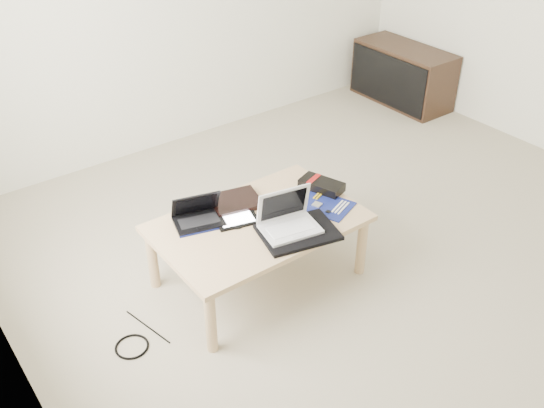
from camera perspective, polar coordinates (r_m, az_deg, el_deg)
ground at (r=3.73m, az=9.46°, el=-4.39°), size 4.00×4.00×0.00m
coffee_table at (r=3.27m, az=-1.31°, el=-2.29°), size 1.10×0.70×0.40m
media_cabinet at (r=5.63m, az=12.17°, el=11.79°), size 0.41×0.90×0.50m
book at (r=3.38m, az=-3.46°, el=0.25°), size 0.31×0.28×0.03m
netbook at (r=3.24m, az=-6.98°, el=-1.14°), size 0.30×0.25×0.17m
tablet at (r=3.26m, az=-3.41°, el=-1.37°), size 0.26×0.22×0.01m
remote at (r=3.31m, az=0.48°, el=-0.64°), size 0.11×0.20×0.02m
neoprene_sleeve at (r=3.15m, az=2.47°, el=-2.67°), size 0.45×0.37×0.02m
white_laptop at (r=3.14m, az=1.52°, el=-1.54°), size 0.33×0.26×0.21m
motherboard at (r=3.38m, az=5.07°, el=-0.08°), size 0.31×0.34×0.01m
gpu_box at (r=3.51m, az=4.69°, el=1.77°), size 0.20×0.28×0.06m
cable_coil at (r=3.22m, az=-3.40°, el=-1.84°), size 0.12×0.12×0.01m
floor_cable_coil at (r=3.18m, az=-13.05°, el=-12.95°), size 0.20×0.20×0.01m
floor_cable_trail at (r=3.26m, az=-11.61°, el=-11.25°), size 0.08×0.34×0.01m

